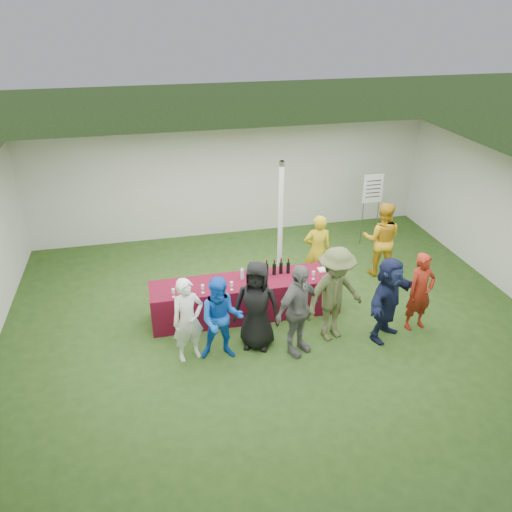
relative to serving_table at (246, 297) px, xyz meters
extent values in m
plane|color=#284719|center=(0.45, -0.16, -0.38)|extent=(60.00, 60.00, 0.00)
plane|color=white|center=(0.45, 3.84, 0.97)|extent=(10.00, 0.00, 10.00)
plane|color=white|center=(0.45, -4.16, 0.97)|extent=(10.00, 0.00, 10.00)
plane|color=white|center=(5.45, -0.16, 0.97)|extent=(0.00, 8.00, 8.00)
plane|color=white|center=(0.45, -0.16, 2.33)|extent=(10.00, 10.00, 0.00)
cylinder|color=silver|center=(0.95, 1.04, 0.98)|extent=(0.10, 0.10, 2.70)
cube|color=maroon|center=(0.00, 0.00, 0.00)|extent=(3.60, 0.80, 0.75)
cylinder|color=black|center=(0.27, 0.09, 0.48)|extent=(0.07, 0.07, 0.22)
cylinder|color=black|center=(0.27, 0.09, 0.64)|extent=(0.03, 0.03, 0.08)
cylinder|color=maroon|center=(0.27, 0.09, 0.69)|extent=(0.03, 0.03, 0.02)
cylinder|color=black|center=(0.44, 0.14, 0.48)|extent=(0.07, 0.07, 0.22)
cylinder|color=black|center=(0.44, 0.14, 0.64)|extent=(0.03, 0.03, 0.08)
cylinder|color=maroon|center=(0.44, 0.14, 0.69)|extent=(0.03, 0.03, 0.02)
cylinder|color=black|center=(0.58, 0.11, 0.48)|extent=(0.07, 0.07, 0.22)
cylinder|color=black|center=(0.58, 0.11, 0.64)|extent=(0.03, 0.03, 0.08)
cylinder|color=maroon|center=(0.58, 0.11, 0.69)|extent=(0.03, 0.03, 0.02)
cylinder|color=black|center=(0.72, 0.13, 0.48)|extent=(0.07, 0.07, 0.22)
cylinder|color=black|center=(0.72, 0.13, 0.64)|extent=(0.03, 0.03, 0.08)
cylinder|color=maroon|center=(0.72, 0.13, 0.69)|extent=(0.03, 0.03, 0.02)
cylinder|color=black|center=(0.86, 0.11, 0.48)|extent=(0.07, 0.07, 0.22)
cylinder|color=black|center=(0.86, 0.11, 0.64)|extent=(0.03, 0.03, 0.08)
cylinder|color=maroon|center=(0.86, 0.11, 0.69)|extent=(0.03, 0.03, 0.02)
cylinder|color=silver|center=(-1.37, -0.28, 0.38)|extent=(0.06, 0.06, 0.00)
cylinder|color=silver|center=(-1.37, -0.28, 0.42)|extent=(0.01, 0.01, 0.07)
cylinder|color=silver|center=(-1.37, -0.28, 0.50)|extent=(0.06, 0.06, 0.08)
cylinder|color=#4C080D|center=(-1.37, -0.28, 0.47)|extent=(0.05, 0.05, 0.02)
cylinder|color=silver|center=(-1.11, -0.28, 0.38)|extent=(0.06, 0.06, 0.00)
cylinder|color=silver|center=(-1.11, -0.28, 0.42)|extent=(0.01, 0.01, 0.07)
cylinder|color=silver|center=(-1.11, -0.28, 0.50)|extent=(0.06, 0.06, 0.08)
cylinder|color=silver|center=(-0.84, -0.25, 0.38)|extent=(0.06, 0.06, 0.00)
cylinder|color=silver|center=(-0.84, -0.25, 0.42)|extent=(0.01, 0.01, 0.07)
cylinder|color=silver|center=(-0.84, -0.25, 0.50)|extent=(0.06, 0.06, 0.08)
cylinder|color=silver|center=(-0.32, -0.26, 0.38)|extent=(0.06, 0.06, 0.00)
cylinder|color=silver|center=(-0.32, -0.26, 0.42)|extent=(0.01, 0.01, 0.07)
cylinder|color=silver|center=(-0.32, -0.26, 0.50)|extent=(0.06, 0.06, 0.08)
cylinder|color=#4C080D|center=(-0.32, -0.26, 0.47)|extent=(0.05, 0.05, 0.02)
cylinder|color=silver|center=(1.26, -0.22, 0.38)|extent=(0.06, 0.06, 0.00)
cylinder|color=silver|center=(1.26, -0.22, 0.42)|extent=(0.01, 0.01, 0.07)
cylinder|color=silver|center=(1.26, -0.22, 0.50)|extent=(0.06, 0.06, 0.08)
cylinder|color=#4C080D|center=(1.26, -0.22, 0.47)|extent=(0.05, 0.05, 0.02)
cylinder|color=silver|center=(-0.05, 0.08, 0.47)|extent=(0.07, 0.07, 0.20)
cylinder|color=silver|center=(-0.05, 0.08, 0.59)|extent=(0.03, 0.03, 0.03)
cube|color=white|center=(1.59, 0.05, 0.39)|extent=(0.25, 0.18, 0.03)
cylinder|color=slate|center=(1.67, -0.22, 0.46)|extent=(0.25, 0.25, 0.18)
cylinder|color=slate|center=(3.42, 2.41, 0.18)|extent=(0.02, 0.02, 1.10)
cylinder|color=slate|center=(3.82, 2.41, 0.18)|extent=(0.02, 0.02, 1.10)
cube|color=white|center=(3.62, 2.41, 1.07)|extent=(0.50, 0.02, 0.70)
cube|color=black|center=(3.62, 2.40, 1.27)|extent=(0.36, 0.01, 0.02)
cube|color=black|center=(3.62, 2.40, 1.17)|extent=(0.36, 0.01, 0.02)
cube|color=black|center=(3.62, 2.40, 1.07)|extent=(0.36, 0.01, 0.02)
cube|color=black|center=(3.62, 2.40, 0.97)|extent=(0.36, 0.01, 0.02)
cube|color=black|center=(3.62, 2.40, 0.88)|extent=(0.36, 0.01, 0.02)
imported|color=gold|center=(1.70, 0.81, 0.42)|extent=(0.63, 0.46, 1.59)
imported|color=gold|center=(3.21, 0.93, 0.46)|extent=(1.01, 0.92, 1.68)
imported|color=white|center=(-1.20, -1.07, 0.38)|extent=(0.63, 0.50, 1.52)
imported|color=blue|center=(-0.66, -1.17, 0.39)|extent=(0.83, 0.69, 1.53)
imported|color=black|center=(-0.01, -1.00, 0.45)|extent=(0.94, 0.79, 1.65)
imported|color=slate|center=(0.61, -1.32, 0.47)|extent=(1.06, 0.86, 1.69)
imported|color=#4E562F|center=(1.37, -1.07, 0.52)|extent=(1.30, 0.97, 1.79)
imported|color=#161D3E|center=(2.29, -1.26, 0.42)|extent=(1.48, 1.23, 1.59)
imported|color=maroon|center=(3.00, -1.12, 0.38)|extent=(0.60, 0.44, 1.52)
camera|label=1|loc=(-1.63, -7.97, 5.11)|focal=35.00mm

